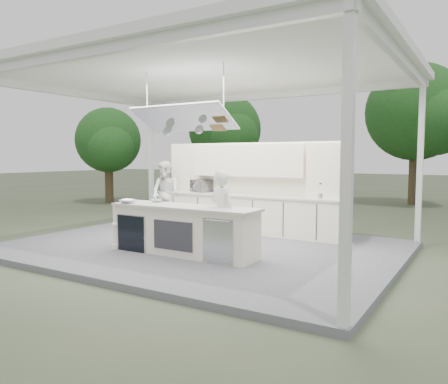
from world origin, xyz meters
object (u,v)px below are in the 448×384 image
Objects in this scene: back_counter at (244,213)px; head_chef at (222,214)px; sous_chef at (166,194)px; demo_island at (183,230)px.

head_chef is at bearing -69.87° from back_counter.
head_chef is at bearing -31.12° from sous_chef.
head_chef is 0.92× the size of sous_chef.
sous_chef reaches higher than back_counter.
demo_island is at bearing -41.48° from sous_chef.
sous_chef is (-2.41, 2.46, 0.41)m from demo_island.
demo_island is at bearing -86.37° from back_counter.
demo_island and back_counter have the same top height.
back_counter is at bearing 93.63° from demo_island.
sous_chef is at bearing -171.09° from back_counter.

